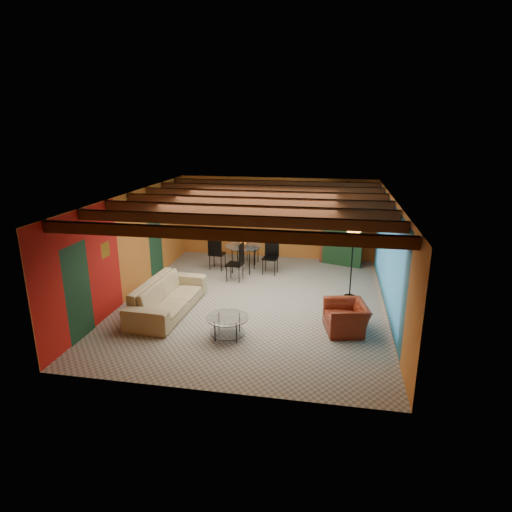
% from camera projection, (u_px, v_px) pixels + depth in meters
% --- Properties ---
extents(room, '(6.52, 8.01, 2.71)m').
position_uv_depth(room, '(255.00, 210.00, 10.49)').
color(room, gray).
rests_on(room, ground).
extents(sofa, '(1.15, 2.71, 0.78)m').
position_uv_depth(sofa, '(168.00, 296.00, 10.34)').
color(sofa, tan).
rests_on(sofa, ground).
extents(armchair, '(1.05, 1.14, 0.64)m').
position_uv_depth(armchair, '(346.00, 317.00, 9.37)').
color(armchair, maroon).
rests_on(armchair, ground).
extents(coffee_table, '(0.97, 0.97, 0.46)m').
position_uv_depth(coffee_table, '(227.00, 327.00, 9.13)').
color(coffee_table, silver).
rests_on(coffee_table, ground).
extents(dining_table, '(2.38, 2.38, 1.14)m').
position_uv_depth(dining_table, '(243.00, 254.00, 13.16)').
color(dining_table, silver).
rests_on(dining_table, ground).
extents(armoire, '(1.38, 1.00, 2.19)m').
position_uv_depth(armoire, '(343.00, 230.00, 13.86)').
color(armoire, maroon).
rests_on(armoire, ground).
extents(floor_lamp, '(0.41, 0.41, 1.78)m').
position_uv_depth(floor_lamp, '(352.00, 265.00, 11.10)').
color(floor_lamp, black).
rests_on(floor_lamp, ground).
extents(ceiling_fan, '(1.50, 1.50, 0.44)m').
position_uv_depth(ceiling_fan, '(255.00, 210.00, 10.38)').
color(ceiling_fan, '#472614').
rests_on(ceiling_fan, ceiling).
extents(painting, '(1.05, 0.03, 0.65)m').
position_uv_depth(painting, '(250.00, 209.00, 14.47)').
color(painting, black).
rests_on(painting, wall_back).
extents(potted_plant, '(0.57, 0.54, 0.51)m').
position_uv_depth(potted_plant, '(345.00, 188.00, 13.46)').
color(potted_plant, '#26661E').
rests_on(potted_plant, armoire).
extents(vase, '(0.22, 0.22, 0.20)m').
position_uv_depth(vase, '(243.00, 232.00, 12.97)').
color(vase, orange).
rests_on(vase, dining_table).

